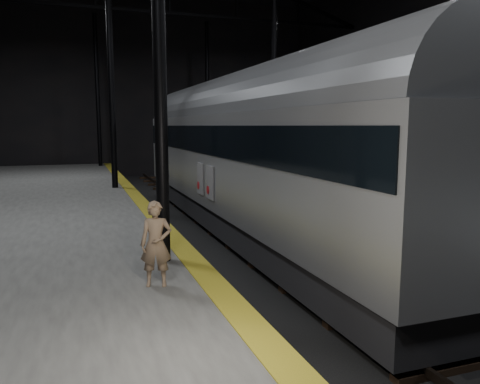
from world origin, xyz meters
name	(u,v)px	position (x,y,z in m)	size (l,w,h in m)	color
ground	(263,245)	(0.00, 0.00, 0.00)	(44.00, 44.00, 0.00)	black
platform_right	(453,215)	(7.50, 0.00, 0.50)	(9.00, 43.80, 1.00)	#4A4A48
tactile_strip	(158,221)	(-3.25, 0.00, 1.00)	(0.50, 43.80, 0.01)	#9C911C
track	(263,243)	(0.00, 0.00, 0.07)	(2.40, 43.00, 0.24)	#3F3328
train	(244,147)	(0.00, 1.71, 3.00)	(3.01, 20.09, 5.37)	#AAADB2
woman	(156,244)	(-4.19, -5.47, 1.73)	(0.53, 0.35, 1.46)	#8C7055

